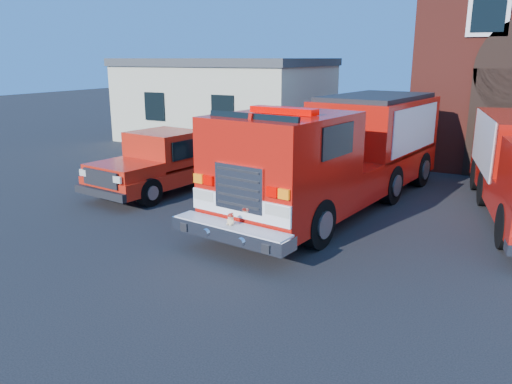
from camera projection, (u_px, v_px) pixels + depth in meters
The scene contains 4 objects.
ground at pixel (277, 229), 13.16m from camera, with size 100.00×100.00×0.00m, color black.
side_building at pixel (229, 98), 27.72m from camera, with size 10.20×8.20×4.35m.
fire_engine at pixel (341, 151), 14.87m from camera, with size 4.44×10.77×3.22m.
pickup_truck at pixel (172, 161), 17.06m from camera, with size 3.05×6.39×2.01m.
Camera 1 is at (5.21, -11.32, 4.37)m, focal length 35.00 mm.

